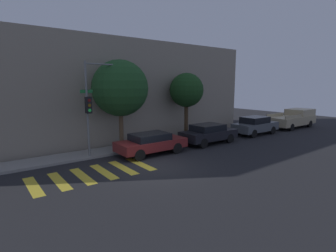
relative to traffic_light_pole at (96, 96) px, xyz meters
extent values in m
plane|color=black|center=(1.48, -3.37, -3.54)|extent=(60.00, 60.00, 0.00)
cube|color=gray|center=(1.48, 0.74, -3.47)|extent=(26.00, 1.83, 0.14)
cube|color=gray|center=(1.48, 5.06, 0.13)|extent=(26.00, 6.00, 7.33)
cube|color=gold|center=(-3.91, -2.57, -3.53)|extent=(0.45, 2.60, 0.00)
cube|color=gold|center=(-2.88, -2.57, -3.53)|extent=(0.45, 2.60, 0.00)
cube|color=gold|center=(-1.85, -2.57, -3.53)|extent=(0.45, 2.60, 0.00)
cube|color=gold|center=(-0.82, -2.57, -3.53)|extent=(0.45, 2.60, 0.00)
cube|color=gold|center=(0.21, -2.57, -3.53)|extent=(0.45, 2.60, 0.00)
cube|color=gold|center=(1.24, -2.57, -3.53)|extent=(0.45, 2.60, 0.00)
cylinder|color=slate|center=(-0.52, 0.08, -0.82)|extent=(0.12, 0.12, 5.44)
cube|color=black|center=(-0.52, -0.13, -0.49)|extent=(0.30, 0.30, 0.90)
cylinder|color=#4C0C0C|center=(-0.52, -0.29, -0.22)|extent=(0.18, 0.02, 0.18)
cylinder|color=#593D0A|center=(-0.52, -0.29, -0.49)|extent=(0.18, 0.02, 0.18)
cylinder|color=#26E54C|center=(-0.52, -0.29, -0.76)|extent=(0.18, 0.02, 0.18)
cube|color=#19662D|center=(-0.52, 0.08, 0.25)|extent=(0.70, 0.02, 0.18)
cylinder|color=slate|center=(0.56, 0.08, 1.75)|extent=(2.16, 0.08, 0.08)
sphere|color=#F9E5B2|center=(1.64, 0.08, 1.65)|extent=(0.36, 0.36, 0.36)
cube|color=maroon|center=(2.81, -1.27, -2.93)|extent=(4.26, 1.76, 0.55)
cube|color=black|center=(2.70, -1.27, -2.45)|extent=(2.22, 1.54, 0.40)
cylinder|color=black|center=(4.13, -0.48, -3.21)|extent=(0.66, 0.22, 0.66)
cylinder|color=black|center=(4.13, -2.06, -3.21)|extent=(0.66, 0.22, 0.66)
cylinder|color=black|center=(1.49, -0.48, -3.21)|extent=(0.66, 0.22, 0.66)
cylinder|color=black|center=(1.49, -2.06, -3.21)|extent=(0.66, 0.22, 0.66)
cube|color=black|center=(7.69, -1.27, -2.90)|extent=(4.23, 1.82, 0.60)
cube|color=black|center=(7.58, -1.27, -2.38)|extent=(2.20, 1.60, 0.44)
cylinder|color=black|center=(9.00, -0.45, -3.21)|extent=(0.66, 0.22, 0.66)
cylinder|color=black|center=(9.00, -2.09, -3.21)|extent=(0.66, 0.22, 0.66)
cylinder|color=black|center=(6.38, -0.45, -3.21)|extent=(0.66, 0.22, 0.66)
cylinder|color=black|center=(6.38, -2.09, -3.21)|extent=(0.66, 0.22, 0.66)
cube|color=#4C5156|center=(13.22, -1.27, -2.88)|extent=(4.25, 1.73, 0.66)
cube|color=black|center=(13.12, -1.27, -2.29)|extent=(2.21, 1.52, 0.52)
cylinder|color=black|center=(14.54, -0.50, -3.21)|extent=(0.66, 0.22, 0.66)
cylinder|color=black|center=(14.54, -2.05, -3.21)|extent=(0.66, 0.22, 0.66)
cylinder|color=black|center=(11.91, -0.50, -3.21)|extent=(0.66, 0.22, 0.66)
cylinder|color=black|center=(11.91, -2.05, -3.21)|extent=(0.66, 0.22, 0.66)
cube|color=tan|center=(19.04, -1.27, -2.81)|extent=(5.59, 2.09, 0.78)
cube|color=tan|center=(20.58, -1.27, -2.11)|extent=(2.52, 1.92, 0.62)
cube|color=tan|center=(17.64, -0.35, -2.28)|extent=(2.79, 0.08, 0.28)
cube|color=tan|center=(17.64, -2.19, -2.28)|extent=(2.79, 0.08, 0.28)
cylinder|color=black|center=(20.77, -0.32, -3.21)|extent=(0.66, 0.22, 0.66)
cylinder|color=black|center=(20.77, -2.23, -3.21)|extent=(0.66, 0.22, 0.66)
cylinder|color=black|center=(17.31, -0.32, -3.21)|extent=(0.66, 0.22, 0.66)
cylinder|color=black|center=(17.31, -2.23, -3.21)|extent=(0.66, 0.22, 0.66)
cylinder|color=brown|center=(1.87, 0.77, -2.23)|extent=(0.27, 0.27, 2.62)
sphere|color=#1E4721|center=(1.87, 0.77, 0.40)|extent=(3.51, 3.51, 3.51)
cylinder|color=#42301E|center=(7.33, 0.77, -2.14)|extent=(0.30, 0.30, 2.79)
sphere|color=#193D19|center=(7.33, 0.77, 0.21)|extent=(2.54, 2.54, 2.54)
camera|label=1|loc=(-5.63, -14.15, 0.65)|focal=28.00mm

